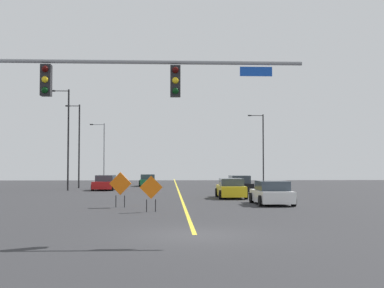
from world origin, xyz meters
name	(u,v)px	position (x,y,z in m)	size (l,w,h in m)	color
ground	(195,235)	(0.00, 0.00, 0.00)	(134.26, 134.26, 0.00)	#2D2D30
road_centre_stripe	(177,188)	(0.00, 37.29, 0.00)	(0.16, 74.59, 0.01)	yellow
traffic_signal_assembly	(52,93)	(-4.75, -0.01, 4.73)	(13.01, 0.44, 6.26)	gray
street_lamp_near_right	(262,146)	(10.78, 46.35, 4.85)	(2.00, 0.24, 8.83)	black
street_lamp_mid_left	(103,150)	(-9.60, 50.41, 4.40)	(1.97, 0.24, 7.95)	gray
street_lamp_far_left	(67,135)	(-10.54, 31.59, 5.22)	(1.82, 0.24, 9.61)	black
street_lamp_far_right	(78,143)	(-10.44, 36.94, 4.80)	(1.54, 0.24, 8.81)	black
construction_sign_median_far	(120,185)	(-3.59, 11.68, 1.23)	(1.27, 0.30, 1.96)	orange
construction_sign_left_shoulder	(151,189)	(-1.77, 8.68, 1.13)	(1.16, 0.25, 1.81)	orange
car_red_passing	(105,183)	(-7.03, 32.55, 0.67)	(2.24, 4.43, 1.44)	red
car_green_approaching	(148,180)	(-3.38, 42.33, 0.65)	(2.16, 4.20, 1.36)	#196B38
car_black_mid	(239,185)	(5.23, 27.24, 0.68)	(2.13, 4.64, 1.49)	black
car_white_far	(272,193)	(5.28, 13.32, 0.66)	(2.17, 4.31, 1.42)	white
car_yellow_near	(231,189)	(3.60, 19.70, 0.66)	(2.00, 4.41, 1.41)	gold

